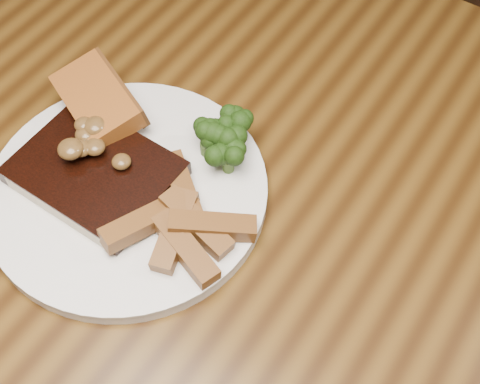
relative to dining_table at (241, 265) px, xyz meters
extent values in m
cube|color=#472E0E|center=(0.00, 0.00, 0.07)|extent=(1.60, 0.90, 0.04)
cylinder|color=black|center=(-0.72, 0.37, -0.30)|extent=(0.07, 0.07, 0.71)
cube|color=black|center=(-0.02, 0.70, -0.20)|extent=(0.53, 0.53, 0.04)
cylinder|color=black|center=(-0.24, 0.84, -0.44)|extent=(0.04, 0.04, 0.44)
cylinder|color=black|center=(0.19, 0.56, -0.44)|extent=(0.04, 0.04, 0.44)
cylinder|color=black|center=(-0.17, 0.49, -0.44)|extent=(0.04, 0.04, 0.44)
cylinder|color=silver|center=(-0.12, -0.04, 0.10)|extent=(0.36, 0.36, 0.01)
cube|color=black|center=(-0.15, -0.05, 0.12)|extent=(0.16, 0.12, 0.02)
cube|color=#C2B496|center=(-0.15, -0.10, 0.11)|extent=(0.14, 0.02, 0.02)
cube|color=#944D1B|center=(-0.20, 0.02, 0.12)|extent=(0.13, 0.10, 0.02)
camera|label=1|loc=(0.20, -0.30, 0.68)|focal=50.00mm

